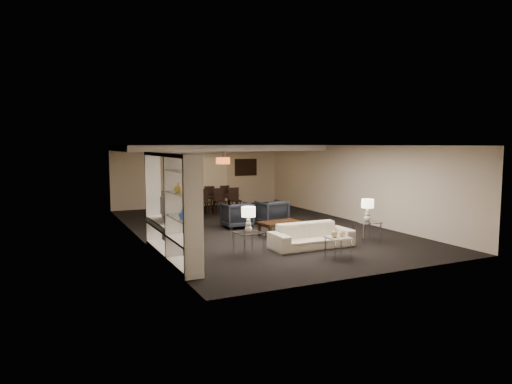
{
  "coord_description": "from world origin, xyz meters",
  "views": [
    {
      "loc": [
        -5.84,
        -12.33,
        2.53
      ],
      "look_at": [
        0.0,
        0.0,
        1.1
      ],
      "focal_mm": 32.0,
      "sensor_mm": 36.0,
      "label": 1
    }
  ],
  "objects_px": {
    "pendant_light": "(223,161)",
    "chair_fr": "(223,196)",
    "chair_nm": "(220,201)",
    "sofa": "(312,236)",
    "coffee_table": "(280,229)",
    "marble_table": "(338,247)",
    "floor_lamp": "(192,186)",
    "television": "(163,207)",
    "table_lamp_left": "(248,220)",
    "vase_blue": "(182,214)",
    "floor_speaker": "(190,224)",
    "armchair_left": "(237,215)",
    "table_lamp_right": "(367,210)",
    "chair_fm": "(208,197)",
    "side_table_right": "(367,231)",
    "dining_table": "(214,203)",
    "chair_nl": "(205,202)",
    "chair_fl": "(194,198)",
    "side_table_left": "(248,244)",
    "chair_nr": "(235,200)",
    "vase_amber": "(178,187)",
    "armchair_right": "(272,213)"
  },
  "relations": [
    {
      "from": "pendant_light",
      "to": "chair_fr",
      "type": "distance_m",
      "value": 1.88
    },
    {
      "from": "pendant_light",
      "to": "chair_nm",
      "type": "xyz_separation_m",
      "value": [
        -0.2,
        -0.2,
        -1.47
      ]
    },
    {
      "from": "sofa",
      "to": "coffee_table",
      "type": "bearing_deg",
      "value": 89.92
    },
    {
      "from": "marble_table",
      "to": "floor_lamp",
      "type": "xyz_separation_m",
      "value": [
        -0.66,
        8.7,
        0.68
      ]
    },
    {
      "from": "television",
      "to": "table_lamp_left",
      "type": "bearing_deg",
      "value": -123.44
    },
    {
      "from": "vase_blue",
      "to": "floor_speaker",
      "type": "height_order",
      "value": "vase_blue"
    },
    {
      "from": "armchair_left",
      "to": "chair_nm",
      "type": "relative_size",
      "value": 0.93
    },
    {
      "from": "coffee_table",
      "to": "table_lamp_right",
      "type": "distance_m",
      "value": 2.42
    },
    {
      "from": "table_lamp_left",
      "to": "coffee_table",
      "type": "bearing_deg",
      "value": 43.26
    },
    {
      "from": "coffee_table",
      "to": "chair_fm",
      "type": "relative_size",
      "value": 1.25
    },
    {
      "from": "side_table_right",
      "to": "dining_table",
      "type": "height_order",
      "value": "dining_table"
    },
    {
      "from": "pendant_light",
      "to": "table_lamp_left",
      "type": "distance_m",
      "value": 6.84
    },
    {
      "from": "chair_nl",
      "to": "chair_fl",
      "type": "height_order",
      "value": "same"
    },
    {
      "from": "table_lamp_left",
      "to": "chair_fr",
      "type": "relative_size",
      "value": 0.65
    },
    {
      "from": "side_table_left",
      "to": "chair_nl",
      "type": "relative_size",
      "value": 0.63
    },
    {
      "from": "vase_blue",
      "to": "chair_nl",
      "type": "height_order",
      "value": "vase_blue"
    },
    {
      "from": "floor_speaker",
      "to": "floor_lamp",
      "type": "bearing_deg",
      "value": 61.87
    },
    {
      "from": "marble_table",
      "to": "floor_speaker",
      "type": "relative_size",
      "value": 0.46
    },
    {
      "from": "sofa",
      "to": "chair_fr",
      "type": "height_order",
      "value": "chair_fr"
    },
    {
      "from": "side_table_left",
      "to": "chair_nl",
      "type": "distance_m",
      "value": 6.37
    },
    {
      "from": "pendant_light",
      "to": "floor_speaker",
      "type": "distance_m",
      "value": 5.65
    },
    {
      "from": "chair_nr",
      "to": "floor_lamp",
      "type": "relative_size",
      "value": 0.49
    },
    {
      "from": "chair_nl",
      "to": "television",
      "type": "bearing_deg",
      "value": -118.2
    },
    {
      "from": "armchair_left",
      "to": "vase_amber",
      "type": "relative_size",
      "value": 4.47
    },
    {
      "from": "side_table_left",
      "to": "table_lamp_left",
      "type": "height_order",
      "value": "table_lamp_left"
    },
    {
      "from": "television",
      "to": "chair_nl",
      "type": "height_order",
      "value": "television"
    },
    {
      "from": "armchair_left",
      "to": "chair_fl",
      "type": "bearing_deg",
      "value": -88.97
    },
    {
      "from": "vase_blue",
      "to": "chair_fr",
      "type": "bearing_deg",
      "value": 63.77
    },
    {
      "from": "dining_table",
      "to": "vase_blue",
      "type": "bearing_deg",
      "value": -112.72
    },
    {
      "from": "chair_fr",
      "to": "side_table_left",
      "type": "bearing_deg",
      "value": 65.98
    },
    {
      "from": "table_lamp_right",
      "to": "chair_nm",
      "type": "distance_m",
      "value": 6.51
    },
    {
      "from": "floor_lamp",
      "to": "coffee_table",
      "type": "bearing_deg",
      "value": -83.74
    },
    {
      "from": "side_table_left",
      "to": "side_table_right",
      "type": "distance_m",
      "value": 3.4
    },
    {
      "from": "pendant_light",
      "to": "chair_nl",
      "type": "relative_size",
      "value": 0.57
    },
    {
      "from": "vase_amber",
      "to": "floor_speaker",
      "type": "distance_m",
      "value": 2.5
    },
    {
      "from": "chair_fl",
      "to": "marble_table",
      "type": "bearing_deg",
      "value": 93.94
    },
    {
      "from": "chair_nm",
      "to": "armchair_right",
      "type": "bearing_deg",
      "value": -75.8
    },
    {
      "from": "sofa",
      "to": "marble_table",
      "type": "height_order",
      "value": "sofa"
    },
    {
      "from": "chair_nm",
      "to": "chair_nl",
      "type": "bearing_deg",
      "value": -177.26
    },
    {
      "from": "marble_table",
      "to": "chair_nr",
      "type": "xyz_separation_m",
      "value": [
        0.6,
        7.38,
        0.22
      ]
    },
    {
      "from": "vase_amber",
      "to": "floor_speaker",
      "type": "xyz_separation_m",
      "value": [
        0.87,
        2.04,
        -1.14
      ]
    },
    {
      "from": "armchair_right",
      "to": "floor_lamp",
      "type": "distance_m",
      "value": 4.52
    },
    {
      "from": "armchair_left",
      "to": "side_table_left",
      "type": "relative_size",
      "value": 1.49
    },
    {
      "from": "side_table_left",
      "to": "chair_fr",
      "type": "height_order",
      "value": "chair_fr"
    },
    {
      "from": "pendant_light",
      "to": "vase_amber",
      "type": "distance_m",
      "value": 7.68
    },
    {
      "from": "marble_table",
      "to": "chair_fr",
      "type": "xyz_separation_m",
      "value": [
        0.6,
        8.68,
        0.22
      ]
    },
    {
      "from": "floor_lamp",
      "to": "armchair_right",
      "type": "bearing_deg",
      "value": -73.71
    },
    {
      "from": "marble_table",
      "to": "chair_nm",
      "type": "xyz_separation_m",
      "value": [
        -0.0,
        7.38,
        0.22
      ]
    },
    {
      "from": "table_lamp_right",
      "to": "chair_fr",
      "type": "height_order",
      "value": "table_lamp_right"
    },
    {
      "from": "dining_table",
      "to": "armchair_right",
      "type": "bearing_deg",
      "value": -78.8
    }
  ]
}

